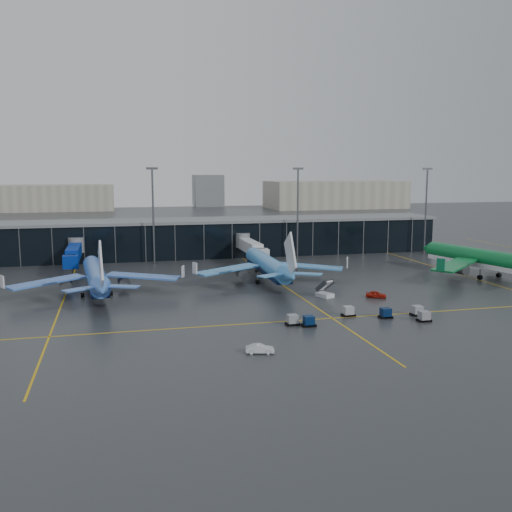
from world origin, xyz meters
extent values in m
plane|color=#282B2D|center=(0.00, 0.00, 0.00)|extent=(600.00, 600.00, 0.00)
cube|color=black|center=(0.00, 62.00, 5.00)|extent=(140.00, 16.00, 10.00)
cube|color=slate|center=(0.00, 62.00, 10.30)|extent=(142.00, 17.00, 0.80)
cylinder|color=#595B60|center=(-35.00, 53.50, 5.20)|extent=(4.00, 4.00, 4.00)
cube|color=navy|center=(-35.00, 40.00, 4.40)|extent=(3.00, 24.00, 3.00)
cylinder|color=#595B60|center=(-35.00, 32.50, 1.30)|extent=(1.00, 1.00, 2.60)
cylinder|color=#595B60|center=(10.00, 53.50, 5.20)|extent=(4.00, 4.00, 4.00)
cube|color=silver|center=(10.00, 40.00, 4.40)|extent=(3.00, 24.00, 3.00)
cylinder|color=#595B60|center=(10.00, 32.50, 1.30)|extent=(1.00, 1.00, 2.60)
cylinder|color=#595B60|center=(-15.00, 50.00, 12.50)|extent=(0.50, 0.50, 25.00)
cube|color=#595B60|center=(-15.00, 50.00, 25.20)|extent=(3.00, 0.40, 0.60)
cylinder|color=#595B60|center=(25.00, 50.00, 12.50)|extent=(0.50, 0.50, 25.00)
cube|color=#595B60|center=(25.00, 50.00, 25.20)|extent=(3.00, 0.40, 0.60)
cylinder|color=#595B60|center=(65.00, 50.00, 12.50)|extent=(0.50, 0.50, 25.00)
cube|color=#595B60|center=(65.00, 50.00, 25.20)|extent=(3.00, 0.40, 0.60)
cube|color=#B2AD99|center=(120.00, 260.00, 9.00)|extent=(90.00, 42.00, 18.00)
cube|color=#B2AD99|center=(-60.00, 280.00, 8.00)|extent=(70.00, 38.00, 16.00)
cube|color=#B2AD99|center=(40.00, 300.00, 11.00)|extent=(20.00, 20.00, 22.00)
cube|color=gold|center=(-35.00, 20.00, 0.01)|extent=(0.30, 120.00, 0.02)
cube|color=gold|center=(10.00, 20.00, 0.01)|extent=(0.30, 120.00, 0.02)
cube|color=gold|center=(55.00, 20.00, 0.01)|extent=(0.30, 120.00, 0.02)
cube|color=gold|center=(10.00, -15.00, 0.01)|extent=(220.00, 0.30, 0.02)
cube|color=black|center=(13.18, -14.29, 0.18)|extent=(2.20, 1.50, 0.36)
cube|color=#989BA1|center=(13.18, -14.29, 0.95)|extent=(1.60, 1.50, 1.50)
cube|color=black|center=(18.77, -17.01, 0.18)|extent=(2.20, 1.50, 0.36)
cube|color=#04183E|center=(18.77, -17.01, 0.95)|extent=(1.60, 1.50, 1.50)
cube|color=black|center=(23.91, -20.52, 0.18)|extent=(2.20, 1.50, 0.36)
cube|color=gray|center=(23.91, -20.52, 0.95)|extent=(1.60, 1.50, 1.50)
cube|color=black|center=(24.81, -16.73, 0.18)|extent=(2.20, 1.50, 0.36)
cube|color=gray|center=(24.81, -16.73, 0.95)|extent=(1.60, 1.50, 1.50)
cube|color=black|center=(4.51, -18.83, 0.18)|extent=(2.20, 1.50, 0.36)
cube|color=#051C46|center=(4.51, -18.83, 0.95)|extent=(1.60, 1.50, 1.50)
cube|color=black|center=(2.23, -17.46, 0.18)|extent=(2.20, 1.50, 0.36)
cube|color=gray|center=(2.23, -17.46, 0.95)|extent=(1.60, 1.50, 1.50)
cube|color=silver|center=(14.63, 0.69, 0.40)|extent=(3.29, 3.81, 0.80)
cube|color=silver|center=(14.63, 0.69, 2.30)|extent=(2.60, 3.24, 2.29)
imported|color=#A81A0C|center=(24.08, -2.38, 0.67)|extent=(4.23, 3.30, 1.35)
imported|color=silver|center=(-6.40, -30.10, 0.64)|extent=(4.07, 2.16, 1.27)
camera|label=1|loc=(-24.87, -102.22, 24.41)|focal=40.00mm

